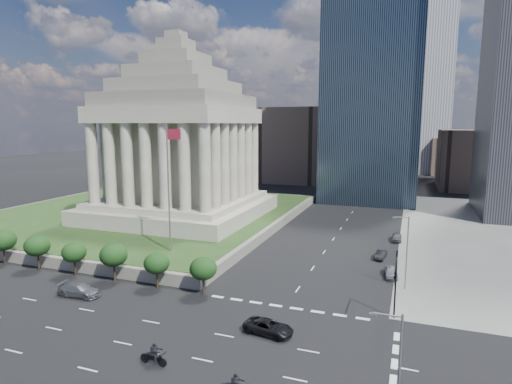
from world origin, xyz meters
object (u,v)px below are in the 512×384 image
at_px(war_memorial, 178,127).
at_px(pickup_truck, 269,327).
at_px(street_lamp_north, 406,248).
at_px(traffic_signal_ne, 395,279).
at_px(parked_sedan_mid, 381,255).
at_px(motorcycle_trail, 153,354).
at_px(parked_sedan_near, 391,272).
at_px(suv_grey, 79,290).
at_px(street_lamp_south, 396,377).
at_px(parked_sedan_far, 397,237).
at_px(flagpole, 169,181).

relative_size(war_memorial, pickup_truck, 7.27).
bearing_deg(street_lamp_north, traffic_signal_ne, -94.19).
height_order(parked_sedan_mid, motorcycle_trail, motorcycle_trail).
height_order(pickup_truck, parked_sedan_near, parked_sedan_near).
distance_m(pickup_truck, suv_grey, 26.07).
relative_size(street_lamp_south, parked_sedan_far, 2.25).
bearing_deg(parked_sedan_mid, parked_sedan_near, -68.45).
relative_size(war_memorial, parked_sedan_far, 8.76).
relative_size(flagpole, suv_grey, 3.53).
height_order(flagpole, street_lamp_south, flagpole).
bearing_deg(parked_sedan_near, traffic_signal_ne, -94.07).
height_order(flagpole, suv_grey, flagpole).
distance_m(flagpole, parked_sedan_mid, 36.26).
bearing_deg(pickup_truck, war_memorial, 48.31).
relative_size(traffic_signal_ne, parked_sedan_near, 1.81).
height_order(traffic_signal_ne, suv_grey, traffic_signal_ne).
relative_size(flagpole, street_lamp_south, 2.00).
bearing_deg(parked_sedan_near, parked_sedan_mid, 96.28).
bearing_deg(flagpole, motorcycle_trail, -61.95).
relative_size(traffic_signal_ne, pickup_truck, 1.49).
relative_size(suv_grey, parked_sedan_mid, 1.43).
bearing_deg(war_memorial, pickup_truck, -50.16).
xyz_separation_m(parked_sedan_near, parked_sedan_mid, (-2.05, 8.20, -0.10)).
bearing_deg(parked_sedan_near, suv_grey, -158.15).
bearing_deg(parked_sedan_far, traffic_signal_ne, -89.20).
bearing_deg(motorcycle_trail, traffic_signal_ne, 40.75).
xyz_separation_m(flagpole, traffic_signal_ne, (34.33, -10.30, -7.86)).
xyz_separation_m(flagpole, suv_grey, (-3.97, -15.92, -12.29)).
distance_m(street_lamp_north, parked_sedan_far, 25.30).
relative_size(flagpole, parked_sedan_mid, 5.03).
xyz_separation_m(war_memorial, street_lamp_north, (47.33, -23.00, -15.74)).
xyz_separation_m(suv_grey, parked_sedan_mid, (35.26, 29.39, -0.17)).
relative_size(war_memorial, traffic_signal_ne, 4.88).
xyz_separation_m(suv_grey, motorcycle_trail, (17.96, -10.32, 0.24)).
distance_m(traffic_signal_ne, motorcycle_trail, 26.18).
bearing_deg(suv_grey, parked_sedan_far, -44.04).
bearing_deg(pickup_truck, traffic_signal_ne, -52.78).
height_order(war_memorial, motorcycle_trail, war_memorial).
bearing_deg(street_lamp_north, motorcycle_trail, -127.86).
xyz_separation_m(street_lamp_south, parked_sedan_far, (-1.83, 55.75, -4.90)).
height_order(pickup_truck, parked_sedan_mid, pickup_truck).
bearing_deg(parked_sedan_mid, suv_grey, -132.67).
height_order(traffic_signal_ne, street_lamp_south, street_lamp_south).
bearing_deg(war_memorial, parked_sedan_near, -22.38).
relative_size(street_lamp_south, suv_grey, 1.76).
xyz_separation_m(street_lamp_north, motorcycle_trail, (-21.17, -27.24, -4.60)).
bearing_deg(parked_sedan_mid, pickup_truck, -99.29).
bearing_deg(traffic_signal_ne, war_memorial, 143.58).
distance_m(suv_grey, parked_sedan_mid, 45.90).
xyz_separation_m(flagpole, parked_sedan_near, (33.33, 5.26, -12.36)).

